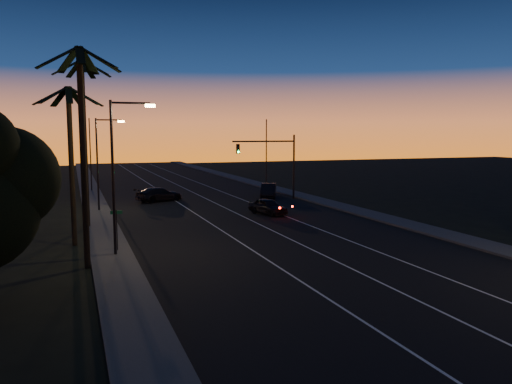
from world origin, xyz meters
name	(u,v)px	position (x,y,z in m)	size (l,w,h in m)	color
road	(240,218)	(0.00, 30.00, 0.01)	(20.00, 170.00, 0.01)	black
sidewalk_left	(102,226)	(-11.20, 30.00, 0.08)	(2.40, 170.00, 0.16)	#343432
sidewalk_right	(356,210)	(11.20, 30.00, 0.08)	(2.40, 170.00, 0.16)	#343432
lane_stripe_left	(206,220)	(-3.00, 30.00, 0.02)	(0.12, 160.00, 0.01)	silver
lane_stripe_mid	(246,218)	(0.50, 30.00, 0.02)	(0.12, 160.00, 0.01)	silver
lane_stripe_right	(284,215)	(4.00, 30.00, 0.02)	(0.12, 160.00, 0.01)	silver
palm_near	(82,135)	(-12.60, 18.00, 7.07)	(4.25, 4.16, 11.53)	black
palm_mid	(71,147)	(-13.20, 24.00, 6.25)	(4.25, 4.16, 10.03)	black
palm_far	(84,127)	(-12.20, 30.00, 7.61)	(4.25, 4.16, 12.53)	black
streetlight_left_near	(118,165)	(-10.70, 20.00, 5.32)	(2.55, 0.26, 9.00)	black
streetlight_left_far	(101,156)	(-10.69, 38.00, 5.06)	(2.55, 0.26, 8.50)	black
street_sign	(117,226)	(-10.80, 21.00, 1.66)	(0.70, 0.06, 2.60)	black
signal_mast	(274,156)	(7.14, 39.99, 4.78)	(7.10, 0.41, 7.00)	black
signal_post	(113,178)	(-9.50, 39.98, 2.89)	(0.28, 0.37, 4.20)	black
far_pole_left	(90,155)	(-11.00, 55.00, 4.50)	(0.14, 0.14, 9.00)	black
far_pole_right	(266,153)	(11.00, 52.00, 4.50)	(0.14, 0.14, 9.00)	black
lead_car	(268,206)	(2.95, 31.13, 0.71)	(2.89, 4.84, 1.40)	black
right_car	(268,190)	(7.40, 42.15, 0.78)	(3.38, 4.91, 1.53)	black
cross_car	(159,194)	(-4.66, 43.06, 0.75)	(5.48, 3.94, 1.47)	black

